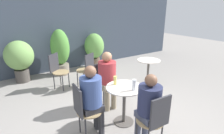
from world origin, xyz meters
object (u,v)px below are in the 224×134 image
object	(u,v)px
potted_plant_0	(19,58)
potted_plant_2	(94,48)
beer_glass_0	(115,80)
seated_person_0	(107,76)
seated_person_1	(92,95)
cafe_table_far	(148,67)
bistro_chair_0	(104,81)
bistro_chair_3	(87,67)
bistro_chair_4	(57,68)
bistro_chair_2	(155,118)
seated_person_2	(148,104)
cafe_table_near	(124,96)
potted_plant_1	(60,51)
bistro_chair_1	(84,108)
beer_glass_1	(134,85)

from	to	relation	value
potted_plant_0	potted_plant_2	xyz separation A→B (m)	(2.34, 0.03, -0.01)
beer_glass_0	potted_plant_2	xyz separation A→B (m)	(1.12, 2.96, -0.10)
seated_person_0	seated_person_1	bearing A→B (deg)	-135.06
cafe_table_far	seated_person_1	bearing A→B (deg)	-156.29
potted_plant_0	potted_plant_2	distance (m)	2.34
bistro_chair_0	bistro_chair_3	size ratio (longest dim) A/B	1.00
bistro_chair_3	bistro_chair_4	xyz separation A→B (m)	(-0.67, 0.36, 0.00)
seated_person_1	potted_plant_2	xyz separation A→B (m)	(1.66, 3.10, -0.02)
bistro_chair_2	seated_person_2	size ratio (longest dim) A/B	0.79
cafe_table_far	bistro_chair_4	xyz separation A→B (m)	(-2.08, 1.15, 0.03)
seated_person_0	potted_plant_2	bearing A→B (deg)	70.71
seated_person_1	potted_plant_0	world-z (taller)	seated_person_1
cafe_table_far	potted_plant_0	world-z (taller)	potted_plant_0
bistro_chair_4	bistro_chair_3	bearing A→B (deg)	-64.95
cafe_table_near	bistro_chair_0	world-z (taller)	bistro_chair_0
bistro_chair_3	potted_plant_2	xyz separation A→B (m)	(0.94, 1.38, 0.15)
potted_plant_1	potted_plant_2	xyz separation A→B (m)	(1.21, 0.07, -0.07)
beer_glass_0	potted_plant_2	world-z (taller)	potted_plant_2
seated_person_1	bistro_chair_0	bearing A→B (deg)	-38.77
potted_plant_2	bistro_chair_3	bearing A→B (deg)	-124.24
cafe_table_far	beer_glass_0	world-z (taller)	beer_glass_0
bistro_chair_1	bistro_chair_2	distance (m)	1.08
bistro_chair_3	beer_glass_1	bearing A→B (deg)	60.65
bistro_chair_2	potted_plant_0	world-z (taller)	potted_plant_0
seated_person_2	bistro_chair_1	bearing A→B (deg)	-38.72
seated_person_0	potted_plant_1	bearing A→B (deg)	97.12
bistro_chair_3	potted_plant_2	distance (m)	1.67
bistro_chair_3	potted_plant_0	size ratio (longest dim) A/B	0.78
seated_person_1	potted_plant_2	world-z (taller)	seated_person_1
bistro_chair_4	beer_glass_0	bearing A→B (deg)	-112.73
seated_person_0	potted_plant_2	world-z (taller)	seated_person_0
bistro_chair_4	bistro_chair_2	bearing A→B (deg)	-116.22
bistro_chair_0	bistro_chair_4	distance (m)	1.48
beer_glass_1	seated_person_1	bearing A→B (deg)	162.51
beer_glass_0	beer_glass_1	size ratio (longest dim) A/B	0.84
bistro_chair_1	beer_glass_1	world-z (taller)	bistro_chair_1
bistro_chair_1	bistro_chair_3	world-z (taller)	same
bistro_chair_0	seated_person_1	xyz separation A→B (m)	(-0.65, -0.74, 0.17)
beer_glass_0	potted_plant_2	bearing A→B (deg)	69.21
bistro_chair_4	potted_plant_1	xyz separation A→B (m)	(0.40, 0.94, 0.21)
bistro_chair_3	seated_person_1	distance (m)	1.88
bistro_chair_0	beer_glass_1	size ratio (longest dim) A/B	4.79
cafe_table_near	beer_glass_1	distance (m)	0.34
seated_person_0	potted_plant_1	distance (m)	2.46
beer_glass_1	bistro_chair_4	bearing A→B (deg)	104.99
cafe_table_near	bistro_chair_4	world-z (taller)	bistro_chair_4
cafe_table_far	bistro_chair_2	bearing A→B (deg)	-131.94
bistro_chair_2	bistro_chair_4	bearing A→B (deg)	-77.03
cafe_table_near	potted_plant_0	distance (m)	3.37
seated_person_0	potted_plant_0	bearing A→B (deg)	120.67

